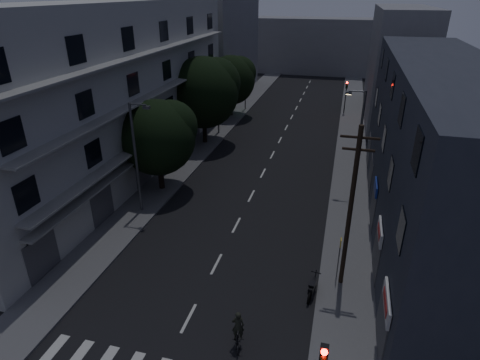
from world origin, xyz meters
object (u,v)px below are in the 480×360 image
at_px(utility_pole, 351,207).
at_px(motorcycle, 312,288).
at_px(bus_stop_sign, 340,251).
at_px(cyclist, 238,334).

distance_m(utility_pole, motorcycle, 4.80).
bearing_deg(bus_stop_sign, motorcycle, -125.58).
bearing_deg(bus_stop_sign, utility_pole, -56.16).
bearing_deg(cyclist, motorcycle, 39.81).
height_order(bus_stop_sign, cyclist, bus_stop_sign).
bearing_deg(motorcycle, utility_pole, 50.72).
height_order(utility_pole, motorcycle, utility_pole).
distance_m(motorcycle, cyclist, 5.13).
xyz_separation_m(utility_pole, bus_stop_sign, (-0.24, 0.36, -2.98)).
bearing_deg(bus_stop_sign, cyclist, -125.16).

